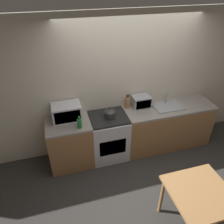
% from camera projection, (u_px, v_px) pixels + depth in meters
% --- Properties ---
extents(ground_plane, '(16.00, 16.00, 0.00)m').
position_uv_depth(ground_plane, '(148.00, 179.00, 3.84)').
color(ground_plane, '#33302D').
extents(wall_back, '(10.00, 0.06, 2.60)m').
position_uv_depth(wall_back, '(129.00, 85.00, 4.04)').
color(wall_back, beige).
rests_on(wall_back, ground_plane).
extents(counter_left_run, '(0.76, 0.62, 0.90)m').
position_uv_depth(counter_left_run, '(70.00, 143.00, 3.95)').
color(counter_left_run, olive).
rests_on(counter_left_run, ground_plane).
extents(counter_right_run, '(1.75, 0.62, 0.90)m').
position_uv_depth(counter_right_run, '(166.00, 126.00, 4.40)').
color(counter_right_run, olive).
rests_on(counter_right_run, ground_plane).
extents(stove_range, '(0.68, 0.62, 0.90)m').
position_uv_depth(stove_range, '(108.00, 136.00, 4.12)').
color(stove_range, silver).
rests_on(stove_range, ground_plane).
extents(kettle, '(0.19, 0.19, 0.21)m').
position_uv_depth(kettle, '(110.00, 113.00, 3.80)').
color(kettle, '#2D2D2D').
rests_on(kettle, stove_range).
extents(microwave, '(0.49, 0.33, 0.29)m').
position_uv_depth(microwave, '(67.00, 112.00, 3.73)').
color(microwave, silver).
rests_on(microwave, counter_left_run).
extents(bottle, '(0.08, 0.08, 0.22)m').
position_uv_depth(bottle, '(80.00, 123.00, 3.56)').
color(bottle, '#1E662D').
rests_on(bottle, counter_left_run).
extents(knife_block, '(0.08, 0.06, 0.28)m').
position_uv_depth(knife_block, '(128.00, 102.00, 4.07)').
color(knife_block, '#9E7042').
rests_on(knife_block, counter_right_run).
extents(toaster_oven, '(0.33, 0.25, 0.22)m').
position_uv_depth(toaster_oven, '(141.00, 101.00, 4.10)').
color(toaster_oven, '#999BA0').
rests_on(toaster_oven, counter_right_run).
extents(sink_basin, '(0.56, 0.37, 0.24)m').
position_uv_depth(sink_basin, '(168.00, 106.00, 4.14)').
color(sink_basin, '#999BA0').
rests_on(sink_basin, counter_right_run).
extents(dining_table, '(0.78, 0.77, 0.74)m').
position_uv_depth(dining_table, '(199.00, 197.00, 2.80)').
color(dining_table, '#9E7042').
rests_on(dining_table, ground_plane).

